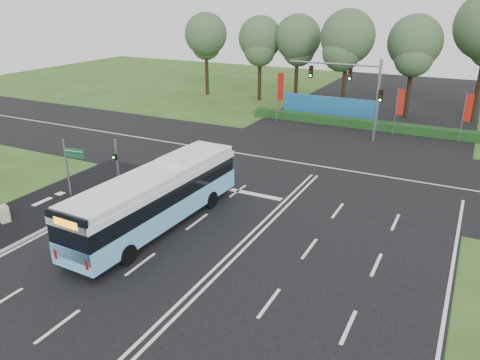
# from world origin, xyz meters

# --- Properties ---
(ground) EXTENTS (120.00, 120.00, 0.00)m
(ground) POSITION_xyz_m (0.00, 0.00, 0.00)
(ground) COLOR #2F521B
(ground) RESTS_ON ground
(road_main) EXTENTS (20.00, 120.00, 0.04)m
(road_main) POSITION_xyz_m (0.00, 0.00, 0.02)
(road_main) COLOR black
(road_main) RESTS_ON ground
(road_cross) EXTENTS (120.00, 14.00, 0.05)m
(road_cross) POSITION_xyz_m (0.00, 12.00, 0.03)
(road_cross) COLOR black
(road_cross) RESTS_ON ground
(bike_path) EXTENTS (5.00, 18.00, 0.06)m
(bike_path) POSITION_xyz_m (-12.50, -3.00, 0.03)
(bike_path) COLOR black
(bike_path) RESTS_ON ground
(kerb_strip) EXTENTS (0.25, 18.00, 0.12)m
(kerb_strip) POSITION_xyz_m (-10.10, -3.00, 0.06)
(kerb_strip) COLOR gray
(kerb_strip) RESTS_ON ground
(city_bus) EXTENTS (2.97, 12.21, 3.48)m
(city_bus) POSITION_xyz_m (-4.87, -1.36, 1.75)
(city_bus) COLOR #68B6F2
(city_bus) RESTS_ON ground
(pedestrian_signal) EXTENTS (0.32, 0.42, 3.46)m
(pedestrian_signal) POSITION_xyz_m (-10.20, 1.59, 1.89)
(pedestrian_signal) COLOR gray
(pedestrian_signal) RESTS_ON ground
(street_sign) EXTENTS (1.45, 0.24, 3.73)m
(street_sign) POSITION_xyz_m (-12.08, -0.40, 2.37)
(street_sign) COLOR gray
(street_sign) RESTS_ON ground
(utility_cabinet) EXTENTS (0.72, 0.66, 0.98)m
(utility_cabinet) POSITION_xyz_m (-12.88, -4.87, 0.49)
(utility_cabinet) COLOR beige
(utility_cabinet) RESTS_ON ground
(banner_flag_left) EXTENTS (0.73, 0.21, 5.05)m
(banner_flag_left) POSITION_xyz_m (-7.88, 22.78, 3.27)
(banner_flag_left) COLOR gray
(banner_flag_left) RESTS_ON ground
(banner_flag_mid) EXTENTS (0.62, 0.22, 4.34)m
(banner_flag_mid) POSITION_xyz_m (3.46, 23.15, 2.84)
(banner_flag_mid) COLOR gray
(banner_flag_mid) RESTS_ON ground
(banner_flag_right) EXTENTS (0.64, 0.08, 4.33)m
(banner_flag_right) POSITION_xyz_m (8.94, 23.36, 2.83)
(banner_flag_right) COLOR gray
(banner_flag_right) RESTS_ON ground
(traffic_light_gantry) EXTENTS (8.41, 0.28, 7.00)m
(traffic_light_gantry) POSITION_xyz_m (0.21, 20.50, 4.66)
(traffic_light_gantry) COLOR gray
(traffic_light_gantry) RESTS_ON ground
(hedge) EXTENTS (22.00, 1.20, 0.80)m
(hedge) POSITION_xyz_m (0.00, 24.50, 0.40)
(hedge) COLOR #153613
(hedge) RESTS_ON ground
(blue_hoarding) EXTENTS (10.00, 0.30, 2.20)m
(blue_hoarding) POSITION_xyz_m (-4.00, 27.00, 1.10)
(blue_hoarding) COLOR #1C5F9C
(blue_hoarding) RESTS_ON ground
(eucalyptus_row) EXTENTS (47.56, 8.30, 12.49)m
(eucalyptus_row) POSITION_xyz_m (0.65, 31.34, 7.87)
(eucalyptus_row) COLOR black
(eucalyptus_row) RESTS_ON ground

